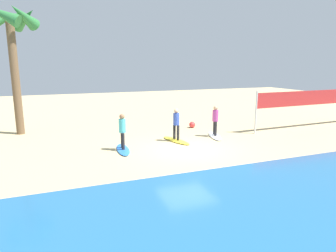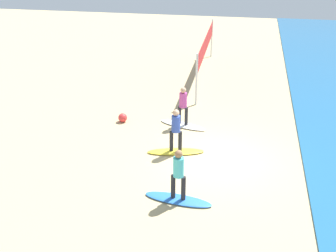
# 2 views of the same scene
# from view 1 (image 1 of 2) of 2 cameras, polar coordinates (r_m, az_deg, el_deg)

# --- Properties ---
(ground_plane) EXTENTS (60.00, 60.00, 0.00)m
(ground_plane) POSITION_cam_1_polar(r_m,az_deg,el_deg) (14.38, 3.58, -4.39)
(ground_plane) COLOR tan
(surfboard_white) EXTENTS (1.17, 2.17, 0.09)m
(surfboard_white) POSITION_cam_1_polar(r_m,az_deg,el_deg) (16.99, 8.83, -1.84)
(surfboard_white) COLOR white
(surfboard_white) RESTS_ON ground
(surfer_white) EXTENTS (0.32, 0.45, 1.64)m
(surfer_white) POSITION_cam_1_polar(r_m,az_deg,el_deg) (16.79, 8.94, 1.45)
(surfer_white) COLOR #232328
(surfer_white) RESTS_ON surfboard_white
(surfboard_yellow) EXTENTS (1.05, 2.17, 0.09)m
(surfboard_yellow) POSITION_cam_1_polar(r_m,az_deg,el_deg) (15.79, 1.55, -2.74)
(surfboard_yellow) COLOR yellow
(surfboard_yellow) RESTS_ON ground
(surfer_yellow) EXTENTS (0.32, 0.45, 1.64)m
(surfer_yellow) POSITION_cam_1_polar(r_m,az_deg,el_deg) (15.57, 1.57, 0.79)
(surfer_yellow) COLOR #232328
(surfer_yellow) RESTS_ON surfboard_yellow
(surfboard_blue) EXTENTS (0.78, 2.15, 0.09)m
(surfboard_blue) POSITION_cam_1_polar(r_m,az_deg,el_deg) (14.30, -8.51, -4.41)
(surfboard_blue) COLOR blue
(surfboard_blue) RESTS_ON ground
(surfer_blue) EXTENTS (0.32, 0.46, 1.64)m
(surfer_blue) POSITION_cam_1_polar(r_m,az_deg,el_deg) (14.06, -8.63, -0.53)
(surfer_blue) COLOR #232328
(surfer_blue) RESTS_ON surfboard_blue
(volleyball_net) EXTENTS (9.09, 0.40, 2.50)m
(volleyball_net) POSITION_cam_1_polar(r_m,az_deg,el_deg) (21.11, 25.88, 4.56)
(volleyball_net) COLOR silver
(volleyball_net) RESTS_ON ground
(palm_tree) EXTENTS (2.88, 3.03, 7.17)m
(palm_tree) POSITION_cam_1_polar(r_m,az_deg,el_deg) (19.10, -27.64, 15.73)
(palm_tree) COLOR brown
(palm_tree) RESTS_ON ground
(beach_ball) EXTENTS (0.39, 0.39, 0.39)m
(beach_ball) POSITION_cam_1_polar(r_m,az_deg,el_deg) (19.16, 4.59, 0.25)
(beach_ball) COLOR #E53838
(beach_ball) RESTS_ON ground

